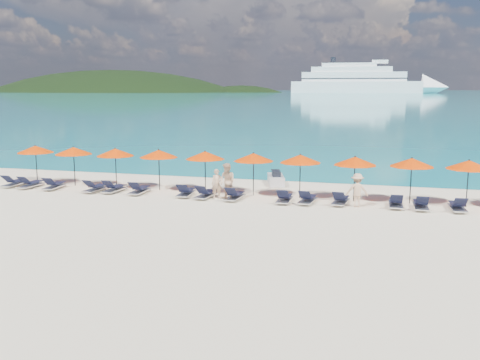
# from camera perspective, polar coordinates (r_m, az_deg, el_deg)

# --- Properties ---
(ground) EXTENTS (1400.00, 1400.00, 0.00)m
(ground) POSITION_cam_1_polar(r_m,az_deg,el_deg) (22.99, -1.97, -4.19)
(ground) COLOR beige
(sea) EXTENTS (1600.00, 1300.00, 0.01)m
(sea) POSITION_cam_1_polar(r_m,az_deg,el_deg) (681.36, 14.85, 9.07)
(sea) COLOR #1FA9B2
(sea) RESTS_ON ground
(headland_main) EXTENTS (374.00, 242.00, 126.50)m
(headland_main) POSITION_cam_1_polar(r_m,az_deg,el_deg) (641.07, -13.46, 5.69)
(headland_main) COLOR black
(headland_main) RESTS_ON ground
(headland_small) EXTENTS (162.00, 126.00, 85.50)m
(headland_small) POSITION_cam_1_polar(r_m,az_deg,el_deg) (603.40, 0.14, 6.00)
(headland_small) COLOR black
(headland_small) RESTS_ON ground
(cruise_ship) EXTENTS (148.45, 30.55, 41.06)m
(cruise_ship) POSITION_cam_1_polar(r_m,az_deg,el_deg) (538.42, 13.65, 10.13)
(cruise_ship) COLOR white
(cruise_ship) RESTS_ON ground
(jetski) EXTENTS (1.43, 2.38, 0.80)m
(jetski) POSITION_cam_1_polar(r_m,az_deg,el_deg) (31.07, 3.86, 0.11)
(jetski) COLOR silver
(jetski) RESTS_ON ground
(beachgoer_a) EXTENTS (0.62, 0.47, 1.51)m
(beachgoer_a) POSITION_cam_1_polar(r_m,az_deg,el_deg) (27.07, -2.48, -0.41)
(beachgoer_a) COLOR tan
(beachgoer_a) RESTS_ON ground
(beachgoer_b) EXTENTS (1.04, 0.89, 1.85)m
(beachgoer_b) POSITION_cam_1_polar(r_m,az_deg,el_deg) (26.71, -1.38, -0.18)
(beachgoer_b) COLOR tan
(beachgoer_b) RESTS_ON ground
(beachgoer_c) EXTENTS (1.07, 0.56, 1.60)m
(beachgoer_c) POSITION_cam_1_polar(r_m,az_deg,el_deg) (25.72, 12.40, -1.08)
(beachgoer_c) COLOR tan
(beachgoer_c) RESTS_ON ground
(umbrella_0) EXTENTS (2.10, 2.10, 2.28)m
(umbrella_0) POSITION_cam_1_polar(r_m,az_deg,el_deg) (33.40, -20.99, 3.09)
(umbrella_0) COLOR black
(umbrella_0) RESTS_ON ground
(umbrella_1) EXTENTS (2.10, 2.10, 2.28)m
(umbrella_1) POSITION_cam_1_polar(r_m,az_deg,el_deg) (31.86, -17.34, 3.00)
(umbrella_1) COLOR black
(umbrella_1) RESTS_ON ground
(umbrella_2) EXTENTS (2.10, 2.10, 2.28)m
(umbrella_2) POSITION_cam_1_polar(r_m,az_deg,el_deg) (30.48, -13.16, 2.89)
(umbrella_2) COLOR black
(umbrella_2) RESTS_ON ground
(umbrella_3) EXTENTS (2.10, 2.10, 2.28)m
(umbrella_3) POSITION_cam_1_polar(r_m,az_deg,el_deg) (29.41, -8.66, 2.80)
(umbrella_3) COLOR black
(umbrella_3) RESTS_ON ground
(umbrella_4) EXTENTS (2.10, 2.10, 2.28)m
(umbrella_4) POSITION_cam_1_polar(r_m,az_deg,el_deg) (28.45, -3.75, 2.65)
(umbrella_4) COLOR black
(umbrella_4) RESTS_ON ground
(umbrella_5) EXTENTS (2.10, 2.10, 2.28)m
(umbrella_5) POSITION_cam_1_polar(r_m,az_deg,el_deg) (27.62, 1.45, 2.45)
(umbrella_5) COLOR black
(umbrella_5) RESTS_ON ground
(umbrella_6) EXTENTS (2.10, 2.10, 2.28)m
(umbrella_6) POSITION_cam_1_polar(r_m,az_deg,el_deg) (27.15, 6.45, 2.26)
(umbrella_6) COLOR black
(umbrella_6) RESTS_ON ground
(umbrella_7) EXTENTS (2.10, 2.10, 2.28)m
(umbrella_7) POSITION_cam_1_polar(r_m,az_deg,el_deg) (26.77, 12.17, 2.00)
(umbrella_7) COLOR black
(umbrella_7) RESTS_ON ground
(umbrella_8) EXTENTS (2.10, 2.10, 2.28)m
(umbrella_8) POSITION_cam_1_polar(r_m,az_deg,el_deg) (26.96, 17.86, 1.80)
(umbrella_8) COLOR black
(umbrella_8) RESTS_ON ground
(umbrella_9) EXTENTS (2.10, 2.10, 2.28)m
(umbrella_9) POSITION_cam_1_polar(r_m,az_deg,el_deg) (27.11, 23.23, 1.51)
(umbrella_9) COLOR black
(umbrella_9) RESTS_ON ground
(lounger_0) EXTENTS (0.66, 1.71, 0.66)m
(lounger_0) POSITION_cam_1_polar(r_m,az_deg,el_deg) (33.00, -22.95, -0.24)
(lounger_0) COLOR silver
(lounger_0) RESTS_ON ground
(lounger_1) EXTENTS (0.68, 1.72, 0.66)m
(lounger_1) POSITION_cam_1_polar(r_m,az_deg,el_deg) (32.20, -21.43, -0.38)
(lounger_1) COLOR silver
(lounger_1) RESTS_ON ground
(lounger_2) EXTENTS (0.78, 1.75, 0.66)m
(lounger_2) POSITION_cam_1_polar(r_m,az_deg,el_deg) (31.32, -19.23, -0.52)
(lounger_2) COLOR silver
(lounger_2) RESTS_ON ground
(lounger_3) EXTENTS (0.78, 1.75, 0.66)m
(lounger_3) POSITION_cam_1_polar(r_m,az_deg,el_deg) (29.87, -15.17, -0.79)
(lounger_3) COLOR silver
(lounger_3) RESTS_ON ground
(lounger_4) EXTENTS (0.78, 1.75, 0.66)m
(lounger_4) POSITION_cam_1_polar(r_m,az_deg,el_deg) (29.48, -13.27, -0.85)
(lounger_4) COLOR silver
(lounger_4) RESTS_ON ground
(lounger_5) EXTENTS (0.64, 1.71, 0.66)m
(lounger_5) POSITION_cam_1_polar(r_m,az_deg,el_deg) (28.77, -10.70, -1.02)
(lounger_5) COLOR silver
(lounger_5) RESTS_ON ground
(lounger_6) EXTENTS (0.76, 1.75, 0.66)m
(lounger_6) POSITION_cam_1_polar(r_m,az_deg,el_deg) (27.79, -5.81, -1.28)
(lounger_6) COLOR silver
(lounger_6) RESTS_ON ground
(lounger_7) EXTENTS (0.78, 1.75, 0.66)m
(lounger_7) POSITION_cam_1_polar(r_m,az_deg,el_deg) (27.26, -3.68, -1.46)
(lounger_7) COLOR silver
(lounger_7) RESTS_ON ground
(lounger_8) EXTENTS (0.72, 1.73, 0.66)m
(lounger_8) POSITION_cam_1_polar(r_m,az_deg,el_deg) (26.76, -0.60, -1.66)
(lounger_8) COLOR silver
(lounger_8) RESTS_ON ground
(lounger_9) EXTENTS (0.66, 1.71, 0.66)m
(lounger_9) POSITION_cam_1_polar(r_m,az_deg,el_deg) (26.24, 4.76, -1.92)
(lounger_9) COLOR silver
(lounger_9) RESTS_ON ground
(lounger_10) EXTENTS (0.78, 1.75, 0.66)m
(lounger_10) POSITION_cam_1_polar(r_m,az_deg,el_deg) (26.16, 7.20, -2.00)
(lounger_10) COLOR silver
(lounger_10) RESTS_ON ground
(lounger_11) EXTENTS (0.79, 1.75, 0.66)m
(lounger_11) POSITION_cam_1_polar(r_m,az_deg,el_deg) (26.17, 10.68, -2.09)
(lounger_11) COLOR silver
(lounger_11) RESTS_ON ground
(lounger_12) EXTENTS (0.65, 1.71, 0.66)m
(lounger_12) POSITION_cam_1_polar(r_m,az_deg,el_deg) (26.14, 16.30, -2.33)
(lounger_12) COLOR silver
(lounger_12) RESTS_ON ground
(lounger_13) EXTENTS (0.67, 1.72, 0.66)m
(lounger_13) POSITION_cam_1_polar(r_m,az_deg,el_deg) (26.09, 18.74, -2.49)
(lounger_13) COLOR silver
(lounger_13) RESTS_ON ground
(lounger_14) EXTENTS (0.72, 1.73, 0.66)m
(lounger_14) POSITION_cam_1_polar(r_m,az_deg,el_deg) (26.33, 22.21, -2.59)
(lounger_14) COLOR silver
(lounger_14) RESTS_ON ground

